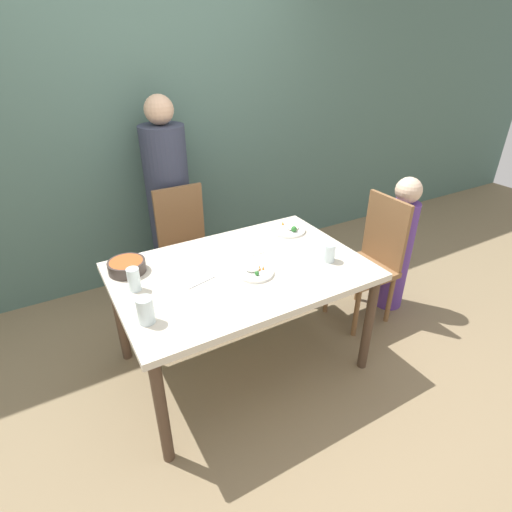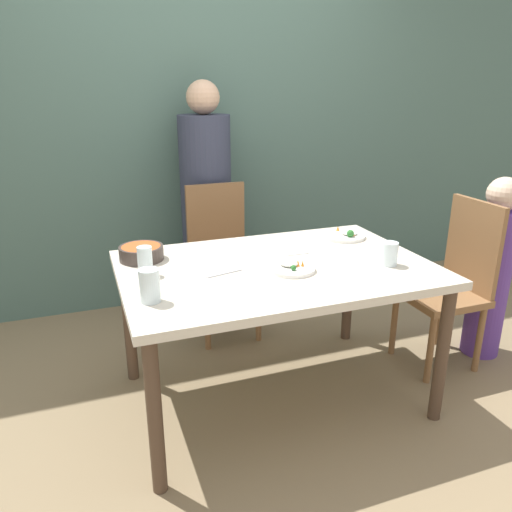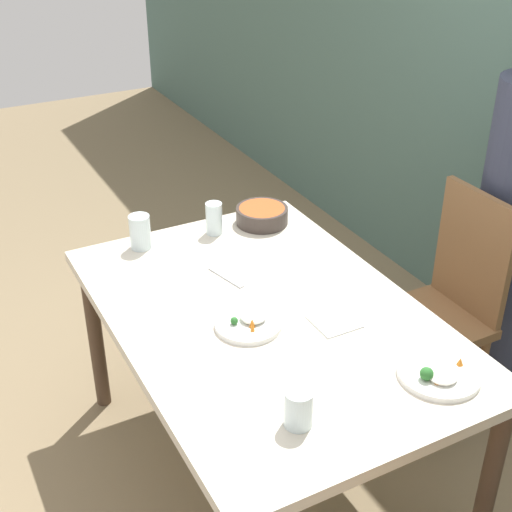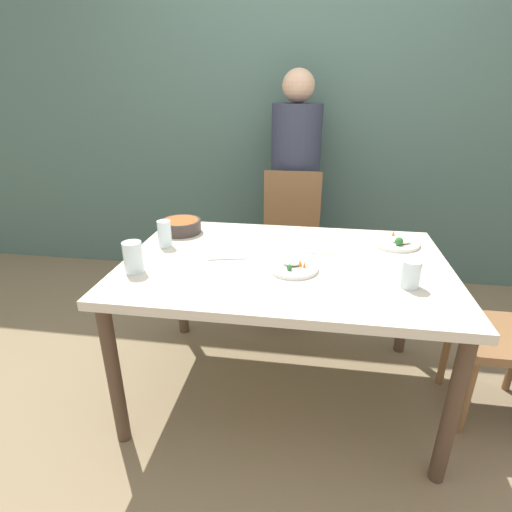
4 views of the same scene
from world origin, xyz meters
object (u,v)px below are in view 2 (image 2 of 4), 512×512
Objects in this scene: glass_water_tall at (389,254)px; person_adult at (207,211)px; chair_adult_spot at (221,257)px; chair_child_spot at (453,281)px; person_child at (491,272)px; plate_rice_adult at (291,268)px; bowl_curry at (141,253)px.

person_adult is at bearing 111.62° from glass_water_tall.
chair_adult_spot is 0.61× the size of person_adult.
chair_child_spot is 0.27m from person_child.
glass_water_tall is (0.54, -1.35, 0.06)m from person_adult.
plate_rice_adult is at bearing -86.72° from person_adult.
chair_adult_spot is 0.96m from plate_rice_adult.
glass_water_tall is (-0.57, -0.18, 0.29)m from chair_child_spot.
chair_adult_spot is 0.82m from bowl_curry.
chair_adult_spot is 0.89× the size of person_child.
person_child is at bearing 12.15° from glass_water_tall.
person_child reaches higher than glass_water_tall.
person_adult is at bearing 93.28° from plate_rice_adult.
chair_adult_spot is at bearing 94.46° from plate_rice_adult.
bowl_curry is at bearing -135.88° from chair_adult_spot.
chair_child_spot is at bearing -46.65° from person_adult.
person_child is at bearing -31.23° from chair_adult_spot.
chair_child_spot is 4.35× the size of plate_rice_adult.
plate_rice_adult is (0.07, -1.26, 0.02)m from person_adult.
person_adult is at bearing 139.64° from person_child.
chair_child_spot is at bearing 180.00° from person_child.
plate_rice_adult is 1.95× the size of glass_water_tall.
person_child is at bearing -8.71° from bowl_curry.
chair_adult_spot is at bearing -127.08° from chair_child_spot.
chair_adult_spot is at bearing 117.80° from glass_water_tall.
chair_child_spot is 1.63m from person_adult.
person_child is at bearing 3.93° from plate_rice_adult.
bowl_curry is 0.74m from plate_rice_adult.
chair_child_spot is 1.07m from plate_rice_adult.
person_adult is at bearing -136.65° from chair_child_spot.
person_child is 4.99× the size of bowl_curry.
chair_adult_spot is 8.50× the size of glass_water_tall.
plate_rice_adult is at bearing -85.04° from chair_child_spot.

